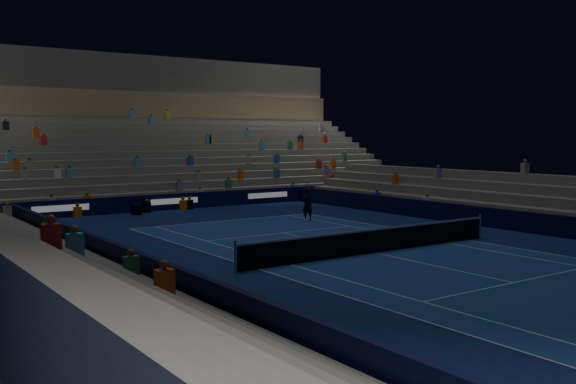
% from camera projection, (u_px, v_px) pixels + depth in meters
% --- Properties ---
extents(ground, '(90.00, 90.00, 0.00)m').
position_uv_depth(ground, '(375.00, 253.00, 25.70)').
color(ground, '#0D1E53').
rests_on(ground, ground).
extents(court_surface, '(10.97, 23.77, 0.01)m').
position_uv_depth(court_surface, '(375.00, 253.00, 25.70)').
color(court_surface, navy).
rests_on(court_surface, ground).
extents(sponsor_barrier_far, '(44.00, 0.25, 1.00)m').
position_uv_depth(sponsor_barrier_far, '(174.00, 202.00, 40.74)').
color(sponsor_barrier_far, black).
rests_on(sponsor_barrier_far, ground).
extents(sponsor_barrier_east, '(0.25, 37.00, 1.00)m').
position_uv_depth(sponsor_barrier_east, '(524.00, 222.00, 31.22)').
color(sponsor_barrier_east, black).
rests_on(sponsor_barrier_east, ground).
extents(sponsor_barrier_west, '(0.25, 37.00, 1.00)m').
position_uv_depth(sponsor_barrier_west, '(143.00, 270.00, 20.10)').
color(sponsor_barrier_west, black).
rests_on(sponsor_barrier_west, ground).
extents(grandstand_main, '(44.00, 15.20, 11.20)m').
position_uv_depth(grandstand_main, '(119.00, 153.00, 48.15)').
color(grandstand_main, slate).
rests_on(grandstand_main, ground).
extents(grandstand_east, '(5.00, 37.00, 2.50)m').
position_uv_depth(grandstand_east, '(566.00, 209.00, 33.17)').
color(grandstand_east, slate).
rests_on(grandstand_east, ground).
extents(grandstand_west, '(5.00, 37.00, 2.50)m').
position_uv_depth(grandstand_west, '(26.00, 270.00, 18.08)').
color(grandstand_west, slate).
rests_on(grandstand_west, ground).
extents(tennis_net, '(12.90, 0.10, 1.10)m').
position_uv_depth(tennis_net, '(375.00, 240.00, 25.66)').
color(tennis_net, '#B2B2B7').
rests_on(tennis_net, ground).
extents(tennis_player, '(0.67, 0.44, 1.81)m').
position_uv_depth(tennis_player, '(307.00, 204.00, 35.28)').
color(tennis_player, black).
rests_on(tennis_player, ground).
extents(broadcast_camera, '(0.48, 0.92, 0.61)m').
position_uv_depth(broadcast_camera, '(136.00, 209.00, 38.08)').
color(broadcast_camera, black).
rests_on(broadcast_camera, ground).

